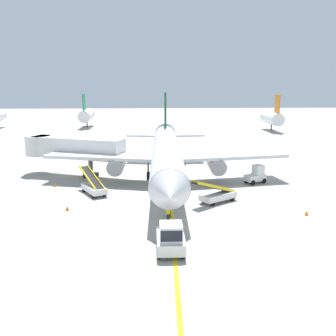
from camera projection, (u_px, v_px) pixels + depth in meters
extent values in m
plane|color=#9E9B93|center=(176.00, 224.00, 32.37)|extent=(300.00, 300.00, 0.00)
cube|color=yellow|center=(171.00, 205.00, 37.24)|extent=(2.84, 79.97, 0.01)
cylinder|color=silver|center=(167.00, 154.00, 44.50)|extent=(4.25, 30.09, 3.30)
cone|color=silver|center=(170.00, 194.00, 28.68)|extent=(3.31, 2.50, 3.23)
cone|color=silver|center=(165.00, 133.00, 60.44)|extent=(3.22, 2.90, 3.14)
cube|color=silver|center=(230.00, 155.00, 46.18)|extent=(13.57, 6.63, 0.36)
cylinder|color=gray|center=(217.00, 165.00, 45.39)|extent=(2.00, 3.26, 1.90)
cube|color=silver|center=(103.00, 156.00, 45.93)|extent=(13.67, 7.38, 0.36)
cylinder|color=gray|center=(116.00, 166.00, 45.19)|extent=(2.00, 3.26, 1.90)
cube|color=#19592D|center=(165.00, 110.00, 57.31)|extent=(0.41, 4.01, 5.20)
cube|color=silver|center=(186.00, 135.00, 57.75)|extent=(5.41, 2.75, 0.24)
cube|color=silver|center=(145.00, 135.00, 57.65)|extent=(5.50, 3.05, 0.24)
cylinder|color=#4C4C51|center=(169.00, 200.00, 33.68)|extent=(0.20, 0.20, 3.12)
cylinder|color=black|center=(169.00, 214.00, 33.95)|extent=(0.37, 0.57, 0.56)
cylinder|color=#4C4C51|center=(185.00, 167.00, 46.90)|extent=(0.20, 0.20, 3.12)
cylinder|color=black|center=(185.00, 175.00, 47.13)|extent=(0.38, 0.97, 0.96)
cylinder|color=#4C4C51|center=(148.00, 167.00, 46.82)|extent=(0.20, 0.20, 3.12)
cylinder|color=black|center=(148.00, 176.00, 47.05)|extent=(0.38, 0.97, 0.96)
cube|color=black|center=(169.00, 182.00, 30.56)|extent=(2.84, 1.09, 0.60)
cube|color=silver|center=(77.00, 148.00, 48.10)|extent=(12.12, 6.79, 2.50)
cylinder|color=silver|center=(38.00, 145.00, 49.87)|extent=(3.20, 3.20, 2.50)
cylinder|color=#59595B|center=(91.00, 168.00, 48.06)|extent=(0.56, 0.56, 2.35)
cube|color=#333338|center=(91.00, 175.00, 48.26)|extent=(1.80, 1.40, 0.50)
cube|color=silver|center=(171.00, 241.00, 27.02)|extent=(1.94, 3.62, 0.80)
cube|color=silver|center=(171.00, 232.00, 26.20)|extent=(1.54, 1.64, 1.10)
cube|color=black|center=(172.00, 236.00, 25.45)|extent=(1.43, 0.10, 0.77)
cylinder|color=black|center=(184.00, 254.00, 25.91)|extent=(0.23, 0.60, 0.60)
cylinder|color=black|center=(159.00, 254.00, 25.85)|extent=(0.23, 0.60, 0.60)
cylinder|color=black|center=(181.00, 239.00, 28.37)|extent=(0.23, 0.60, 0.60)
cylinder|color=black|center=(159.00, 240.00, 28.31)|extent=(0.23, 0.60, 0.60)
cube|color=silver|center=(255.00, 178.00, 45.32)|extent=(2.73, 2.22, 0.70)
cube|color=silver|center=(258.00, 170.00, 45.32)|extent=(1.43, 1.41, 1.10)
cube|color=black|center=(262.00, 169.00, 45.57)|extent=(0.50, 0.91, 0.77)
cylinder|color=black|center=(257.00, 179.00, 46.26)|extent=(0.64, 0.46, 0.60)
cylinder|color=black|center=(264.00, 181.00, 45.32)|extent=(0.64, 0.46, 0.60)
cylinder|color=black|center=(246.00, 180.00, 45.46)|extent=(0.64, 0.46, 0.60)
cylinder|color=black|center=(253.00, 182.00, 44.52)|extent=(0.64, 0.46, 0.60)
cube|color=silver|center=(218.00, 196.00, 38.15)|extent=(3.98, 3.38, 0.60)
cylinder|color=black|center=(213.00, 203.00, 36.94)|extent=(0.62, 0.52, 0.60)
cylinder|color=black|center=(204.00, 200.00, 37.93)|extent=(0.62, 0.52, 0.60)
cylinder|color=black|center=(232.00, 198.00, 38.50)|extent=(0.62, 0.52, 0.60)
cylinder|color=black|center=(223.00, 195.00, 39.50)|extent=(0.62, 0.52, 0.60)
cube|color=black|center=(214.00, 188.00, 37.59)|extent=(4.63, 3.56, 1.76)
cube|color=yellow|center=(217.00, 187.00, 37.22)|extent=(4.19, 2.89, 1.84)
cube|color=yellow|center=(211.00, 185.00, 37.92)|extent=(4.19, 2.89, 1.84)
cube|color=silver|center=(94.00, 189.00, 40.82)|extent=(3.14, 4.05, 0.60)
cylinder|color=black|center=(84.00, 189.00, 41.67)|extent=(0.48, 0.63, 0.60)
cylinder|color=black|center=(95.00, 188.00, 42.32)|extent=(0.48, 0.63, 0.60)
cylinder|color=black|center=(93.00, 195.00, 39.45)|extent=(0.48, 0.63, 0.60)
cylinder|color=black|center=(105.00, 193.00, 40.10)|extent=(0.48, 0.63, 0.60)
cube|color=black|center=(92.00, 179.00, 41.12)|extent=(3.18, 4.82, 1.76)
cube|color=yellow|center=(87.00, 178.00, 40.86)|extent=(2.47, 4.45, 1.84)
cube|color=yellow|center=(96.00, 177.00, 41.32)|extent=(2.47, 4.45, 1.84)
cylinder|color=#26262D|center=(168.00, 219.00, 32.24)|extent=(0.24, 0.24, 0.85)
cube|color=yellow|center=(168.00, 211.00, 32.09)|extent=(0.36, 0.22, 0.56)
sphere|color=tan|center=(168.00, 206.00, 32.01)|extent=(0.20, 0.20, 0.20)
sphere|color=yellow|center=(168.00, 206.00, 31.99)|extent=(0.24, 0.24, 0.24)
cone|color=orange|center=(67.00, 208.00, 35.62)|extent=(0.36, 0.36, 0.44)
cone|color=orange|center=(55.00, 185.00, 43.77)|extent=(0.36, 0.36, 0.44)
cone|color=orange|center=(92.00, 179.00, 46.25)|extent=(0.36, 0.36, 0.44)
cone|color=orange|center=(174.00, 201.00, 37.71)|extent=(0.36, 0.36, 0.44)
cone|color=orange|center=(307.00, 213.00, 34.31)|extent=(0.36, 0.36, 0.44)
cylinder|color=silver|center=(87.00, 115.00, 101.86)|extent=(3.00, 10.00, 3.00)
cylinder|color=#3F3F3F|center=(87.00, 124.00, 102.35)|extent=(0.30, 0.30, 1.60)
cube|color=#198C4C|center=(84.00, 103.00, 97.69)|extent=(0.24, 3.20, 4.40)
cylinder|color=silver|center=(272.00, 118.00, 94.20)|extent=(3.00, 10.00, 3.00)
cylinder|color=#3F3F3F|center=(271.00, 128.00, 94.70)|extent=(0.30, 0.30, 1.60)
cube|color=orange|center=(277.00, 104.00, 90.04)|extent=(0.24, 3.20, 4.40)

